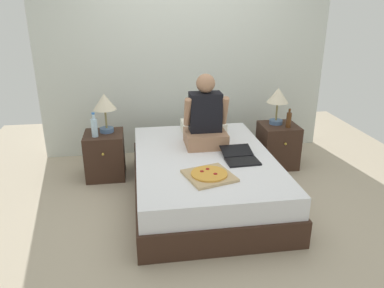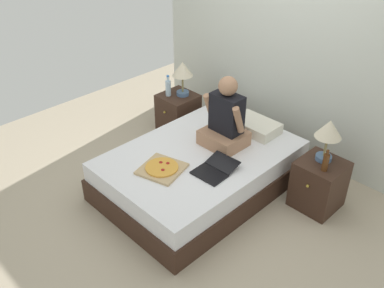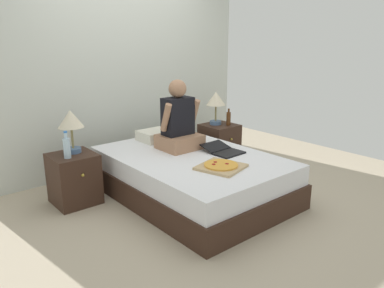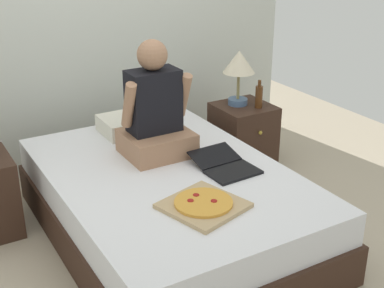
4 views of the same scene
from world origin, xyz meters
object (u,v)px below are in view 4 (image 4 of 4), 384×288
object	(u,v)px
nightstand_right	(243,136)
laptop	(227,166)
beer_bottle	(259,96)
person_seated	(155,113)
bed	(169,204)
lamp_on_right_nightstand	(239,66)
pizza_box	(203,205)

from	to	relation	value
nightstand_right	laptop	world-z (taller)	laptop
beer_bottle	nightstand_right	bearing A→B (deg)	125.01
person_seated	bed	bearing A→B (deg)	-102.31
lamp_on_right_nightstand	pizza_box	distance (m)	1.66
nightstand_right	pizza_box	size ratio (longest dim) A/B	1.08
pizza_box	laptop	bearing A→B (deg)	41.56
bed	person_seated	bearing A→B (deg)	77.69
lamp_on_right_nightstand	laptop	size ratio (longest dim) A/B	1.05
person_seated	laptop	size ratio (longest dim) A/B	1.82
beer_bottle	pizza_box	distance (m)	1.58
person_seated	laptop	world-z (taller)	person_seated
lamp_on_right_nightstand	person_seated	distance (m)	1.05
nightstand_right	beer_bottle	size ratio (longest dim) A/B	2.32
person_seated	nightstand_right	bearing A→B (deg)	19.66
person_seated	laptop	bearing A→B (deg)	-59.43
beer_bottle	pizza_box	world-z (taller)	beer_bottle
lamp_on_right_nightstand	person_seated	size ratio (longest dim) A/B	0.58
nightstand_right	pizza_box	xyz separation A→B (m)	(-1.10, -1.16, 0.22)
beer_bottle	person_seated	distance (m)	1.10
laptop	pizza_box	bearing A→B (deg)	-138.44
lamp_on_right_nightstand	laptop	xyz separation A→B (m)	(-0.69, -0.87, -0.37)
lamp_on_right_nightstand	beer_bottle	bearing A→B (deg)	-56.31
bed	lamp_on_right_nightstand	xyz separation A→B (m)	(1.02, 0.71, 0.63)
lamp_on_right_nightstand	beer_bottle	world-z (taller)	lamp_on_right_nightstand
person_seated	lamp_on_right_nightstand	bearing A→B (deg)	22.82
bed	beer_bottle	world-z (taller)	beer_bottle
bed	nightstand_right	distance (m)	1.24
nightstand_right	beer_bottle	xyz separation A→B (m)	(0.07, -0.10, 0.36)
nightstand_right	laptop	distance (m)	1.11
nightstand_right	lamp_on_right_nightstand	size ratio (longest dim) A/B	1.19
pizza_box	beer_bottle	bearing A→B (deg)	42.09
lamp_on_right_nightstand	nightstand_right	bearing A→B (deg)	-59.07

